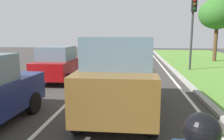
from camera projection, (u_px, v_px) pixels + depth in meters
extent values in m
plane|color=#383533|center=(106.00, 79.00, 11.55)|extent=(60.00, 60.00, 0.00)
cube|color=silver|center=(93.00, 78.00, 11.63)|extent=(0.12, 32.00, 0.01)
cube|color=silver|center=(174.00, 80.00, 11.14)|extent=(0.12, 32.00, 0.01)
cube|color=#9E9B93|center=(183.00, 79.00, 11.08)|extent=(0.24, 48.00, 0.12)
cube|color=brown|center=(119.00, 82.00, 6.42)|extent=(1.97, 4.53, 1.10)
cube|color=slate|center=(119.00, 51.00, 6.12)|extent=(1.74, 2.73, 0.80)
cylinder|color=black|center=(99.00, 87.00, 8.10)|extent=(0.23, 0.76, 0.76)
cylinder|color=black|center=(145.00, 88.00, 7.93)|extent=(0.23, 0.76, 0.76)
cylinder|color=black|center=(78.00, 117.00, 5.09)|extent=(0.23, 0.76, 0.76)
cylinder|color=black|center=(152.00, 120.00, 4.92)|extent=(0.23, 0.76, 0.76)
cylinder|color=black|center=(33.00, 103.00, 6.38)|extent=(0.23, 0.64, 0.64)
cube|color=maroon|center=(59.00, 67.00, 11.07)|extent=(1.70, 3.72, 0.80)
cube|color=slate|center=(57.00, 53.00, 10.71)|extent=(1.51, 1.92, 0.68)
cylinder|color=black|center=(55.00, 71.00, 12.44)|extent=(0.23, 0.60, 0.60)
cylinder|color=black|center=(80.00, 71.00, 12.29)|extent=(0.23, 0.60, 0.60)
cylinder|color=black|center=(35.00, 79.00, 9.97)|extent=(0.23, 0.60, 0.60)
cylinder|color=black|center=(66.00, 80.00, 9.82)|extent=(0.23, 0.60, 0.60)
sphere|color=black|center=(202.00, 131.00, 1.60)|extent=(0.28, 0.28, 0.28)
cylinder|color=#2D2D2D|center=(192.00, 34.00, 13.96)|extent=(0.14, 0.14, 4.85)
cube|color=black|center=(194.00, 5.00, 13.47)|extent=(0.32, 0.24, 0.90)
sphere|color=red|center=(195.00, 0.00, 13.30)|extent=(0.20, 0.20, 0.20)
sphere|color=#382B0C|center=(195.00, 4.00, 13.35)|extent=(0.20, 0.20, 0.20)
sphere|color=black|center=(194.00, 9.00, 13.39)|extent=(0.20, 0.20, 0.20)
cylinder|color=#4C331E|center=(215.00, 45.00, 18.98)|extent=(0.32, 0.32, 3.04)
ellipsoid|color=#2D6023|center=(218.00, 13.00, 18.55)|extent=(3.19, 3.19, 2.71)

